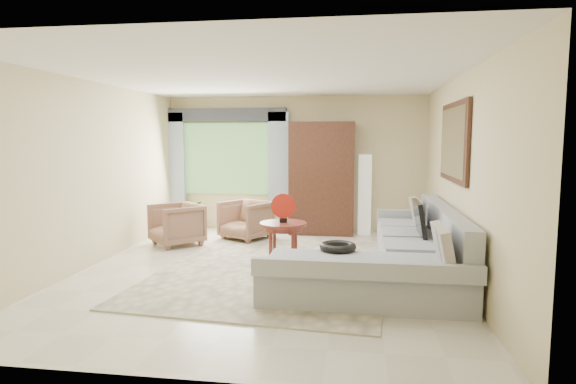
% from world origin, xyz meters
% --- Properties ---
extents(ground, '(6.00, 6.00, 0.00)m').
position_xyz_m(ground, '(0.00, 0.00, 0.00)').
color(ground, silver).
rests_on(ground, ground).
extents(area_rug, '(3.33, 4.24, 0.02)m').
position_xyz_m(area_rug, '(0.12, 0.09, 0.01)').
color(area_rug, beige).
rests_on(area_rug, ground).
extents(sectional_sofa, '(2.30, 3.46, 0.90)m').
position_xyz_m(sectional_sofa, '(1.78, -0.18, 0.28)').
color(sectional_sofa, '#999BA1').
rests_on(sectional_sofa, ground).
extents(tv_screen, '(0.14, 0.74, 0.48)m').
position_xyz_m(tv_screen, '(2.05, 0.32, 0.72)').
color(tv_screen, black).
rests_on(tv_screen, sectional_sofa).
extents(garden_hose, '(0.43, 0.43, 0.09)m').
position_xyz_m(garden_hose, '(1.00, -0.76, 0.55)').
color(garden_hose, black).
rests_on(garden_hose, sectional_sofa).
extents(coffee_table, '(0.65, 0.65, 0.65)m').
position_xyz_m(coffee_table, '(0.21, 0.15, 0.34)').
color(coffee_table, '#551E16').
rests_on(coffee_table, ground).
extents(red_disc, '(0.34, 0.04, 0.34)m').
position_xyz_m(red_disc, '(0.21, 0.15, 0.88)').
color(red_disc, '#A81C10').
rests_on(red_disc, coffee_table).
extents(armchair_left, '(1.08, 1.08, 0.70)m').
position_xyz_m(armchair_left, '(-1.80, 1.36, 0.35)').
color(armchair_left, '#8F644E').
rests_on(armchair_left, ground).
extents(armchair_right, '(1.02, 1.03, 0.70)m').
position_xyz_m(armchair_right, '(-0.74, 1.97, 0.35)').
color(armchair_right, '#91684F').
rests_on(armchair_right, ground).
extents(potted_plant, '(0.65, 0.62, 0.58)m').
position_xyz_m(potted_plant, '(-2.04, 2.72, 0.29)').
color(potted_plant, '#999999').
rests_on(potted_plant, ground).
extents(armoire, '(1.20, 0.55, 2.10)m').
position_xyz_m(armoire, '(0.55, 2.72, 1.05)').
color(armoire, black).
rests_on(armoire, ground).
extents(floor_lamp, '(0.24, 0.24, 1.50)m').
position_xyz_m(floor_lamp, '(1.35, 2.78, 0.75)').
color(floor_lamp, silver).
rests_on(floor_lamp, ground).
extents(window, '(1.80, 0.04, 1.40)m').
position_xyz_m(window, '(-1.35, 2.97, 1.40)').
color(window, '#669E59').
rests_on(window, wall_back).
extents(curtain_left, '(0.40, 0.08, 2.30)m').
position_xyz_m(curtain_left, '(-2.40, 2.88, 1.15)').
color(curtain_left, '#9EB7CC').
rests_on(curtain_left, ground).
extents(curtain_right, '(0.40, 0.08, 2.30)m').
position_xyz_m(curtain_right, '(-0.30, 2.88, 1.15)').
color(curtain_right, '#9EB7CC').
rests_on(curtain_right, ground).
extents(valance, '(2.40, 0.12, 0.26)m').
position_xyz_m(valance, '(-1.35, 2.90, 2.25)').
color(valance, '#1E232D').
rests_on(valance, wall_back).
extents(wall_mirror, '(0.05, 1.70, 1.05)m').
position_xyz_m(wall_mirror, '(2.46, 0.35, 1.75)').
color(wall_mirror, black).
rests_on(wall_mirror, wall_right).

